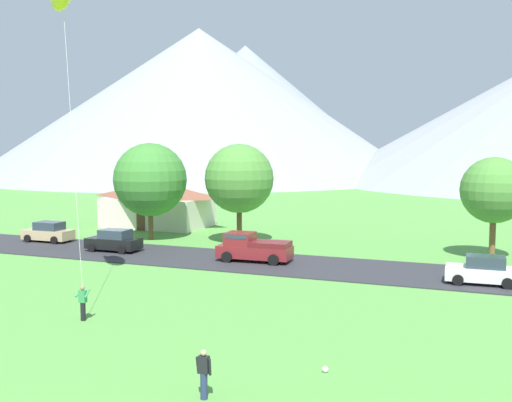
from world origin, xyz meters
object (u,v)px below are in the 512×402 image
parked_car_white_west_end (483,271)px  watcher_person (204,373)px  tree_left_of_center (239,179)px  parked_car_black_mid_west (114,241)px  tree_center (494,190)px  pickup_truck_maroon_west_side (253,247)px  parked_car_tan_mid_east (48,232)px  tree_near_left (150,180)px  house_leftmost (158,203)px  soccer_ball (325,369)px

parked_car_white_west_end → watcher_person: (-8.11, -20.82, 0.01)m
tree_left_of_center → parked_car_white_west_end: size_ratio=1.95×
parked_car_black_mid_west → tree_center: bearing=15.3°
parked_car_white_west_end → pickup_truck_maroon_west_side: pickup_truck_maroon_west_side is taller
tree_left_of_center → pickup_truck_maroon_west_side: tree_left_of_center is taller
parked_car_tan_mid_east → tree_near_left: bearing=32.1°
parked_car_white_west_end → tree_near_left: bearing=163.9°
house_leftmost → tree_left_of_center: size_ratio=1.28×
tree_center → parked_car_black_mid_west: (-27.13, -7.41, -4.14)m
parked_car_white_west_end → parked_car_tan_mid_east: bearing=174.5°
house_leftmost → parked_car_tan_mid_east: 12.77m
soccer_ball → parked_car_tan_mid_east: bearing=145.4°
tree_left_of_center → watcher_person: (11.22, -29.44, -4.57)m
house_leftmost → pickup_truck_maroon_west_side: bearing=-41.4°
tree_near_left → parked_car_white_west_end: size_ratio=1.97×
pickup_truck_maroon_west_side → watcher_person: 23.56m
pickup_truck_maroon_west_side → parked_car_black_mid_west: bearing=-179.3°
parked_car_white_west_end → pickup_truck_maroon_west_side: size_ratio=0.80×
parked_car_black_mid_west → pickup_truck_maroon_west_side: size_ratio=0.80×
parked_car_black_mid_west → watcher_person: (18.67, -22.28, 0.01)m
parked_car_white_west_end → soccer_ball: bearing=-106.4°
soccer_ball → house_leftmost: bearing=128.7°
tree_left_of_center → watcher_person: 31.84m
parked_car_black_mid_west → parked_car_tan_mid_east: bearing=166.4°
parked_car_white_west_end → pickup_truck_maroon_west_side: 15.42m
tree_left_of_center → tree_center: tree_left_of_center is taller
house_leftmost → pickup_truck_maroon_west_side: (15.81, -13.95, -1.29)m
tree_center → soccer_ball: size_ratio=30.82×
tree_near_left → parked_car_tan_mid_east: (-7.24, -4.53, -4.34)m
house_leftmost → parked_car_black_mid_west: house_leftmost is taller
house_leftmost → watcher_person: (23.04, -36.38, -1.47)m
house_leftmost → parked_car_tan_mid_east: size_ratio=2.52×
pickup_truck_maroon_west_side → tree_left_of_center: bearing=119.7°
parked_car_white_west_end → parked_car_black_mid_west: (-26.78, 1.47, 0.00)m
parked_car_white_west_end → parked_car_tan_mid_east: size_ratio=1.00×
tree_near_left → parked_car_white_west_end: 28.81m
house_leftmost → tree_center: tree_center is taller
tree_near_left → parked_car_tan_mid_east: tree_near_left is taller
tree_left_of_center → tree_near_left: bearing=-174.8°
house_leftmost → pickup_truck_maroon_west_side: size_ratio=2.02×
parked_car_tan_mid_east → pickup_truck_maroon_west_side: (19.27, -1.75, 0.19)m
parked_car_black_mid_west → watcher_person: 29.07m
house_leftmost → parked_car_black_mid_west: bearing=-72.8°
parked_car_white_west_end → parked_car_black_mid_west: bearing=176.9°
tree_near_left → watcher_person: size_ratio=5.00×
watcher_person → tree_left_of_center: bearing=110.9°
parked_car_tan_mid_east → watcher_person: 35.87m
house_leftmost → tree_left_of_center: (11.81, -6.93, 3.10)m
house_leftmost → watcher_person: 43.08m
parked_car_black_mid_west → watcher_person: bearing=-50.0°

